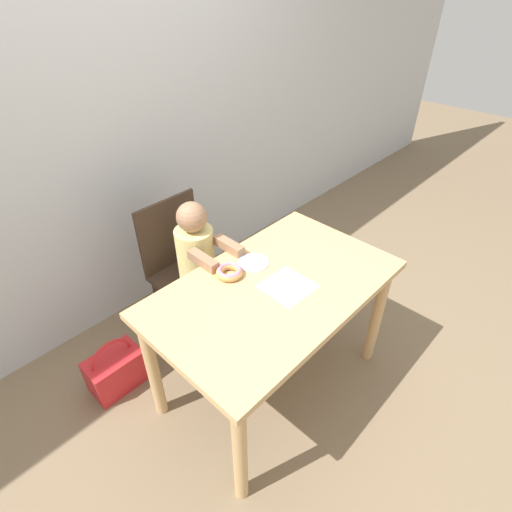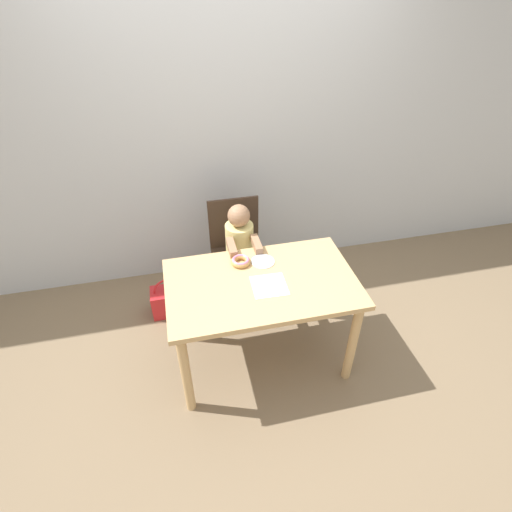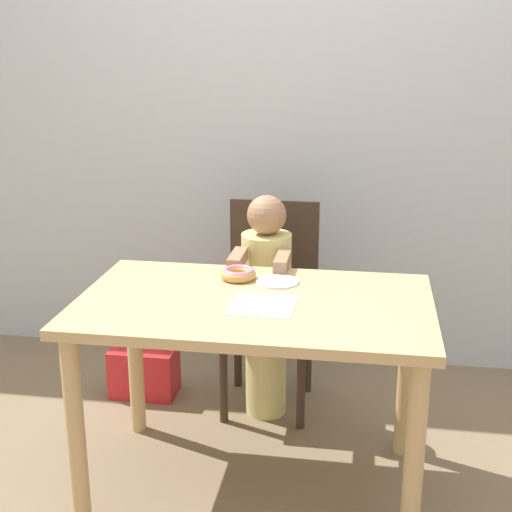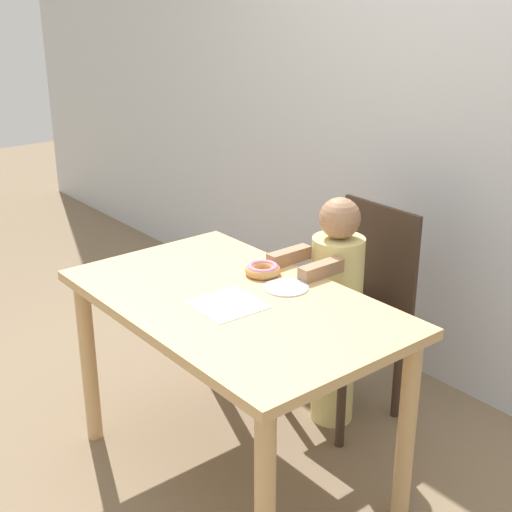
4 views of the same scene
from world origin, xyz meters
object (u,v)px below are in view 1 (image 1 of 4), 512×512
object	(u,v)px
child_figure	(199,276)
handbag	(116,370)
chair	(186,271)
donut	(230,272)

from	to	relation	value
child_figure	handbag	xyz separation A→B (m)	(-0.57, 0.08, -0.37)
chair	child_figure	size ratio (longest dim) A/B	0.92
donut	handbag	xyz separation A→B (m)	(-0.51, 0.40, -0.61)
chair	handbag	size ratio (longest dim) A/B	2.59
child_figure	handbag	bearing A→B (deg)	172.41
child_figure	handbag	distance (m)	0.68
donut	chair	bearing A→B (deg)	82.86
chair	child_figure	world-z (taller)	child_figure
donut	handbag	size ratio (longest dim) A/B	0.38
chair	handbag	world-z (taller)	chair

